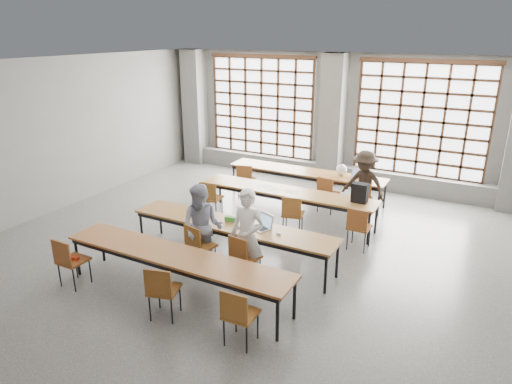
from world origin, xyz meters
TOP-DOWN VIEW (x-y plane):
  - floor at (0.00, 0.00)m, footprint 11.00×11.00m
  - ceiling at (0.00, 0.00)m, footprint 11.00×11.00m
  - wall_back at (0.00, 5.50)m, footprint 10.00×0.00m
  - wall_left at (-5.00, 0.00)m, footprint 0.00×11.00m
  - column_left at (-4.50, 5.22)m, footprint 0.60×0.55m
  - column_mid at (0.00, 5.22)m, footprint 0.60×0.55m
  - window_left at (-2.25, 5.42)m, footprint 3.32×0.12m
  - window_right at (2.25, 5.42)m, footprint 3.32×0.12m
  - sill_ledge at (0.00, 5.30)m, footprint 9.80×0.35m
  - desk_row_a at (-0.08, 3.64)m, footprint 4.00×0.70m
  - desk_row_b at (0.10, 2.09)m, footprint 4.00×0.70m
  - desk_row_c at (-0.03, -0.03)m, footprint 4.00×0.70m
  - desk_row_d at (-0.19, -1.48)m, footprint 4.00×0.70m
  - chair_back_left at (-1.46, 3.01)m, footprint 0.52×0.52m
  - chair_back_mid at (0.71, 3.01)m, footprint 0.47×0.47m
  - chair_back_right at (1.53, 3.01)m, footprint 0.47×0.48m
  - chair_mid_left at (-1.48, 1.46)m, footprint 0.48×0.48m
  - chair_mid_centre at (0.52, 1.46)m, footprint 0.50×0.51m
  - chair_mid_right at (1.90, 1.46)m, footprint 0.42×0.43m
  - chair_front_left at (-0.34, -0.65)m, footprint 0.50×0.50m
  - chair_front_right at (0.56, -0.66)m, footprint 0.49×0.50m
  - chair_near_left at (-1.89, -2.11)m, footprint 0.42×0.43m
  - chair_near_mid at (0.03, -2.10)m, footprint 0.52×0.52m
  - chair_near_right at (1.31, -2.11)m, footprint 0.44×0.44m
  - student_male at (0.57, -0.53)m, footprint 0.61×0.41m
  - student_female at (-0.33, -0.53)m, footprint 0.89×0.78m
  - student_back at (1.52, 3.14)m, footprint 1.10×0.77m
  - laptop_front at (0.55, 0.08)m, footprint 0.45×0.43m
  - laptop_back at (1.25, 3.74)m, footprint 0.45×0.42m
  - mouse at (0.92, -0.05)m, footprint 0.11×0.08m
  - green_box at (-0.08, 0.05)m, footprint 0.26×0.12m
  - phone at (0.15, -0.13)m, footprint 0.14×0.11m
  - paper_sheet_a at (-0.50, 2.14)m, footprint 0.36×0.34m
  - paper_sheet_b at (-0.20, 2.04)m, footprint 0.35×0.30m
  - paper_sheet_c at (0.20, 2.09)m, footprint 0.34×0.27m
  - backpack at (1.70, 2.14)m, footprint 0.33×0.21m
  - plastic_bag at (0.82, 3.69)m, footprint 0.27×0.23m
  - red_pouch at (-1.89, -2.03)m, footprint 0.21×0.11m

SIDE VIEW (x-z plane):
  - floor at x=0.00m, z-range 0.00..0.00m
  - sill_ledge at x=0.00m, z-range 0.00..0.50m
  - red_pouch at x=-1.89m, z-range 0.47..0.53m
  - chair_back_left at x=-1.46m, z-range 0.10..0.98m
  - chair_back_mid at x=0.71m, z-range 0.10..0.98m
  - chair_back_right at x=1.53m, z-range 0.10..0.98m
  - chair_mid_left at x=-1.48m, z-range 0.10..0.98m
  - chair_mid_centre at x=0.52m, z-range 0.10..0.98m
  - chair_mid_right at x=1.90m, z-range 0.10..0.98m
  - chair_front_left at x=-0.34m, z-range 0.10..0.98m
  - chair_front_right at x=0.56m, z-range 0.10..0.98m
  - chair_near_left at x=-1.89m, z-range 0.10..0.98m
  - chair_near_mid at x=0.03m, z-range 0.10..0.98m
  - chair_near_right at x=1.31m, z-range 0.10..0.98m
  - desk_row_a at x=-0.08m, z-range 0.30..1.03m
  - desk_row_b at x=0.10m, z-range 0.30..1.03m
  - desk_row_c at x=-0.03m, z-range 0.30..1.03m
  - desk_row_d at x=-0.19m, z-range 0.30..1.03m
  - paper_sheet_a at x=-0.50m, z-range 0.73..0.73m
  - paper_sheet_b at x=-0.20m, z-range 0.73..0.73m
  - paper_sheet_c at x=0.20m, z-range 0.73..0.73m
  - phone at x=0.15m, z-range 0.73..0.74m
  - mouse at x=0.92m, z-range 0.73..0.77m
  - green_box at x=-0.08m, z-range 0.73..0.82m
  - student_back at x=1.52m, z-range 0.00..1.56m
  - student_female at x=-0.33m, z-range 0.00..1.57m
  - laptop_front at x=0.55m, z-range 0.66..0.92m
  - laptop_back at x=1.25m, z-range 0.66..0.92m
  - student_male at x=0.57m, z-range 0.00..1.63m
  - plastic_bag at x=0.82m, z-range 0.73..1.02m
  - backpack at x=1.70m, z-range 0.73..1.13m
  - wall_back at x=0.00m, z-range -3.25..6.75m
  - wall_left at x=-5.00m, z-range -3.75..7.25m
  - column_left at x=-4.50m, z-range 0.00..3.50m
  - column_mid at x=0.00m, z-range 0.00..3.50m
  - window_left at x=-2.25m, z-range 0.40..3.40m
  - window_right at x=2.25m, z-range 0.40..3.40m
  - ceiling at x=0.00m, z-range 3.50..3.50m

